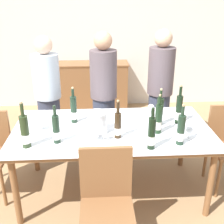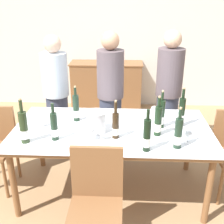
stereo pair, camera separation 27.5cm
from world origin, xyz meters
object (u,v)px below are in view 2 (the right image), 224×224
object	(u,v)px
person_guest_left	(110,97)
wine_bottle_4	(178,134)
wine_glass_1	(188,134)
wine_glass_3	(154,110)
chair_near_front	(96,197)
wine_glass_4	(39,117)
wine_bottle_2	(24,128)
person_guest_right	(168,94)
wine_bottle_1	(161,115)
wine_bottle_3	(54,127)
wine_bottle_5	(76,109)
sideboard_cabinet	(107,86)
ice_bucket	(97,121)
wine_bottle_8	(158,122)
wine_glass_2	(101,132)
dining_table	(112,134)
person_host	(57,97)
wine_bottle_0	(182,113)
wine_bottle_7	(147,136)
wine_bottle_6	(116,126)
wine_glass_0	(91,130)

from	to	relation	value
person_guest_left	wine_bottle_4	bearing A→B (deg)	-60.05
wine_glass_1	person_guest_left	bearing A→B (deg)	126.02
wine_glass_3	chair_near_front	size ratio (longest dim) A/B	0.17
wine_glass_4	person_guest_left	world-z (taller)	person_guest_left
wine_bottle_2	person_guest_right	xyz separation A→B (m)	(1.46, 1.22, -0.08)
wine_bottle_1	wine_glass_3	xyz separation A→B (m)	(-0.05, 0.20, -0.03)
wine_bottle_3	wine_bottle_5	bearing A→B (deg)	73.45
wine_bottle_4	sideboard_cabinet	bearing A→B (deg)	106.41
person_guest_right	wine_bottle_3	bearing A→B (deg)	-136.08
ice_bucket	person_guest_right	xyz separation A→B (m)	(0.83, 0.97, -0.05)
wine_bottle_8	wine_glass_1	world-z (taller)	wine_bottle_8
wine_bottle_2	person_guest_right	world-z (taller)	person_guest_right
wine_glass_4	person_guest_left	xyz separation A→B (m)	(0.68, 0.78, -0.05)
ice_bucket	wine_glass_4	xyz separation A→B (m)	(-0.59, 0.07, -0.00)
wine_bottle_1	wine_glass_4	world-z (taller)	wine_bottle_1
wine_bottle_3	wine_glass_2	xyz separation A→B (m)	(0.43, 0.00, -0.04)
sideboard_cabinet	dining_table	size ratio (longest dim) A/B	0.65
wine_bottle_2	person_host	bearing A→B (deg)	89.01
wine_bottle_4	chair_near_front	world-z (taller)	wine_bottle_4
wine_glass_4	person_guest_right	distance (m)	1.68
wine_bottle_0	person_guest_right	size ratio (longest dim) A/B	0.26
wine_glass_2	wine_glass_4	size ratio (longest dim) A/B	0.82
sideboard_cabinet	dining_table	distance (m)	2.42
wine_bottle_2	wine_bottle_3	bearing A→B (deg)	13.86
wine_bottle_5	wine_bottle_7	size ratio (longest dim) A/B	1.01
wine_bottle_1	wine_bottle_8	bearing A→B (deg)	-106.34
dining_table	wine_bottle_2	distance (m)	0.86
wine_bottle_2	wine_glass_3	world-z (taller)	wine_bottle_2
wine_bottle_2	chair_near_front	xyz separation A→B (m)	(0.69, -0.44, -0.38)
person_host	person_guest_left	xyz separation A→B (m)	(0.70, -0.06, 0.03)
wine_bottle_4	wine_bottle_6	xyz separation A→B (m)	(-0.55, 0.16, -0.01)
dining_table	wine_glass_3	distance (m)	0.54
person_guest_right	wine_bottle_6	bearing A→B (deg)	-120.30
ice_bucket	wine_glass_2	size ratio (longest dim) A/B	1.64
wine_bottle_7	wine_bottle_0	bearing A→B (deg)	53.12
wine_bottle_2	wine_bottle_8	xyz separation A→B (m)	(1.22, 0.20, -0.00)
sideboard_cabinet	person_host	size ratio (longest dim) A/B	0.83
wine_glass_2	ice_bucket	bearing A→B (deg)	107.81
wine_bottle_3	wine_glass_4	size ratio (longest dim) A/B	2.27
wine_bottle_5	wine_bottle_2	bearing A→B (deg)	-127.97
wine_bottle_8	wine_glass_0	world-z (taller)	wine_bottle_8
ice_bucket	wine_bottle_2	distance (m)	0.68
wine_glass_2	wine_bottle_7	bearing A→B (deg)	-21.75
wine_bottle_0	wine_bottle_2	distance (m)	1.53
wine_bottle_4	wine_glass_1	bearing A→B (deg)	37.64
wine_glass_2	wine_glass_3	bearing A→B (deg)	43.37
wine_bottle_2	wine_glass_1	xyz separation A→B (m)	(1.48, 0.05, -0.06)
wine_bottle_6	wine_glass_0	distance (m)	0.24
wine_bottle_1	wine_glass_0	xyz separation A→B (m)	(-0.67, -0.31, -0.03)
ice_bucket	wine_glass_2	distance (m)	0.18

